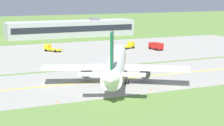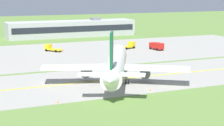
# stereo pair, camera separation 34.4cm
# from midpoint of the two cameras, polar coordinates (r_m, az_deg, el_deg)

# --- Properties ---
(ground_plane) EXTENTS (500.00, 500.00, 0.00)m
(ground_plane) POSITION_cam_midpoint_polar(r_m,az_deg,el_deg) (90.00, 0.73, -2.44)
(ground_plane) COLOR olive
(taxiway_strip) EXTENTS (240.00, 28.00, 0.10)m
(taxiway_strip) POSITION_cam_midpoint_polar(r_m,az_deg,el_deg) (89.99, 0.73, -2.41)
(taxiway_strip) COLOR #9E9B93
(taxiway_strip) RESTS_ON ground
(apron_pad) EXTENTS (140.00, 52.00, 0.10)m
(apron_pad) POSITION_cam_midpoint_polar(r_m,az_deg,el_deg) (131.91, -2.88, 1.66)
(apron_pad) COLOR #9E9B93
(apron_pad) RESTS_ON ground
(taxiway_centreline) EXTENTS (220.00, 0.60, 0.01)m
(taxiway_centreline) POSITION_cam_midpoint_polar(r_m,az_deg,el_deg) (89.98, 0.73, -2.38)
(taxiway_centreline) COLOR yellow
(taxiway_centreline) RESTS_ON taxiway_strip
(airplane_lead) EXTENTS (30.52, 36.80, 12.70)m
(airplane_lead) POSITION_cam_midpoint_polar(r_m,az_deg,el_deg) (86.35, 0.63, -0.19)
(airplane_lead) COLOR white
(airplane_lead) RESTS_ON ground
(service_truck_baggage) EXTENTS (2.92, 6.21, 2.60)m
(service_truck_baggage) POSITION_cam_midpoint_polar(r_m,az_deg,el_deg) (136.19, 6.55, 2.51)
(service_truck_baggage) COLOR red
(service_truck_baggage) RESTS_ON ground
(service_truck_catering) EXTENTS (5.41, 6.39, 2.59)m
(service_truck_catering) POSITION_cam_midpoint_polar(r_m,az_deg,el_deg) (133.61, -8.76, 2.15)
(service_truck_catering) COLOR yellow
(service_truck_catering) RESTS_ON ground
(service_truck_pushback) EXTENTS (6.69, 4.37, 2.59)m
(service_truck_pushback) POSITION_cam_midpoint_polar(r_m,az_deg,el_deg) (138.52, 2.60, 2.55)
(service_truck_pushback) COLOR yellow
(service_truck_pushback) RESTS_ON ground
(terminal_building) EXTENTS (57.47, 11.75, 8.22)m
(terminal_building) POSITION_cam_midpoint_polar(r_m,az_deg,el_deg) (177.51, -5.79, 4.98)
(terminal_building) COLOR #B2B2B7
(terminal_building) RESTS_ON ground
(traffic_cone_near_edge) EXTENTS (0.44, 0.44, 0.60)m
(traffic_cone_near_edge) POSITION_cam_midpoint_polar(r_m,az_deg,el_deg) (71.75, -7.71, -5.61)
(traffic_cone_near_edge) COLOR orange
(traffic_cone_near_edge) RESTS_ON ground
(traffic_cone_mid_edge) EXTENTS (0.44, 0.44, 0.60)m
(traffic_cone_mid_edge) POSITION_cam_midpoint_polar(r_m,az_deg,el_deg) (80.08, 5.72, -3.88)
(traffic_cone_mid_edge) COLOR orange
(traffic_cone_mid_edge) RESTS_ON ground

